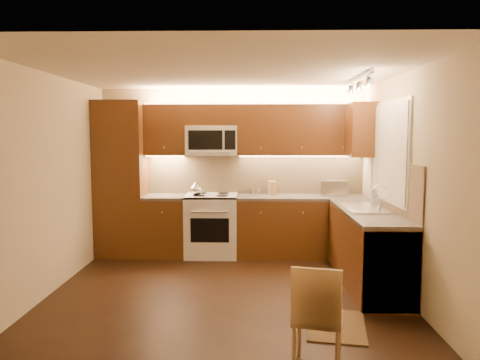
{
  "coord_description": "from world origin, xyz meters",
  "views": [
    {
      "loc": [
        0.28,
        -5.19,
        1.81
      ],
      "look_at": [
        0.15,
        0.55,
        1.25
      ],
      "focal_mm": 35.0,
      "sensor_mm": 36.0,
      "label": 1
    }
  ],
  "objects_px": {
    "dining_chair": "(318,316)",
    "kettle": "(196,188)",
    "knife_block": "(272,188)",
    "sink": "(366,202)",
    "stove": "(212,225)",
    "soap_bottle": "(375,195)",
    "microwave": "(212,141)",
    "toaster_oven": "(335,188)"
  },
  "relations": [
    {
      "from": "dining_chair",
      "to": "kettle",
      "type": "bearing_deg",
      "value": 124.93
    },
    {
      "from": "knife_block",
      "to": "sink",
      "type": "bearing_deg",
      "value": -60.92
    },
    {
      "from": "stove",
      "to": "sink",
      "type": "height_order",
      "value": "sink"
    },
    {
      "from": "stove",
      "to": "kettle",
      "type": "xyz_separation_m",
      "value": [
        -0.22,
        -0.11,
        0.57
      ]
    },
    {
      "from": "kettle",
      "to": "soap_bottle",
      "type": "bearing_deg",
      "value": -19.46
    },
    {
      "from": "kettle",
      "to": "knife_block",
      "type": "relative_size",
      "value": 1.01
    },
    {
      "from": "dining_chair",
      "to": "soap_bottle",
      "type": "bearing_deg",
      "value": 80.25
    },
    {
      "from": "stove",
      "to": "soap_bottle",
      "type": "relative_size",
      "value": 4.49
    },
    {
      "from": "sink",
      "to": "knife_block",
      "type": "xyz_separation_m",
      "value": [
        -1.09,
        1.29,
        0.03
      ]
    },
    {
      "from": "kettle",
      "to": "knife_block",
      "type": "xyz_separation_m",
      "value": [
        1.12,
        0.27,
        -0.02
      ]
    },
    {
      "from": "stove",
      "to": "dining_chair",
      "type": "bearing_deg",
      "value": -71.93
    },
    {
      "from": "knife_block",
      "to": "dining_chair",
      "type": "relative_size",
      "value": 0.25
    },
    {
      "from": "microwave",
      "to": "soap_bottle",
      "type": "xyz_separation_m",
      "value": [
        2.24,
        -0.79,
        -0.72
      ]
    },
    {
      "from": "knife_block",
      "to": "soap_bottle",
      "type": "height_order",
      "value": "knife_block"
    },
    {
      "from": "stove",
      "to": "microwave",
      "type": "distance_m",
      "value": 1.27
    },
    {
      "from": "microwave",
      "to": "knife_block",
      "type": "relative_size",
      "value": 3.63
    },
    {
      "from": "stove",
      "to": "kettle",
      "type": "distance_m",
      "value": 0.62
    },
    {
      "from": "sink",
      "to": "soap_bottle",
      "type": "relative_size",
      "value": 4.2
    },
    {
      "from": "knife_block",
      "to": "stove",
      "type": "bearing_deg",
      "value": 178.77
    },
    {
      "from": "toaster_oven",
      "to": "knife_block",
      "type": "bearing_deg",
      "value": -174.56
    },
    {
      "from": "sink",
      "to": "dining_chair",
      "type": "xyz_separation_m",
      "value": [
        -0.9,
        -2.25,
        -0.55
      ]
    },
    {
      "from": "soap_bottle",
      "to": "knife_block",
      "type": "bearing_deg",
      "value": 160.92
    },
    {
      "from": "toaster_oven",
      "to": "kettle",
      "type": "bearing_deg",
      "value": -164.95
    },
    {
      "from": "soap_bottle",
      "to": "dining_chair",
      "type": "bearing_deg",
      "value": -100.37
    },
    {
      "from": "microwave",
      "to": "dining_chair",
      "type": "bearing_deg",
      "value": -72.58
    },
    {
      "from": "kettle",
      "to": "soap_bottle",
      "type": "distance_m",
      "value": 2.52
    },
    {
      "from": "stove",
      "to": "dining_chair",
      "type": "relative_size",
      "value": 1.1
    },
    {
      "from": "stove",
      "to": "toaster_oven",
      "type": "xyz_separation_m",
      "value": [
        1.84,
        0.1,
        0.56
      ]
    },
    {
      "from": "soap_bottle",
      "to": "dining_chair",
      "type": "distance_m",
      "value": 3.01
    },
    {
      "from": "microwave",
      "to": "sink",
      "type": "bearing_deg",
      "value": -32.21
    },
    {
      "from": "microwave",
      "to": "soap_bottle",
      "type": "relative_size",
      "value": 3.71
    },
    {
      "from": "microwave",
      "to": "toaster_oven",
      "type": "bearing_deg",
      "value": -1.21
    },
    {
      "from": "toaster_oven",
      "to": "soap_bottle",
      "type": "relative_size",
      "value": 1.88
    },
    {
      "from": "toaster_oven",
      "to": "sink",
      "type": "bearing_deg",
      "value": -72.96
    },
    {
      "from": "stove",
      "to": "kettle",
      "type": "height_order",
      "value": "kettle"
    },
    {
      "from": "microwave",
      "to": "kettle",
      "type": "bearing_deg",
      "value": -132.08
    },
    {
      "from": "soap_bottle",
      "to": "toaster_oven",
      "type": "bearing_deg",
      "value": 130.62
    },
    {
      "from": "kettle",
      "to": "sink",
      "type": "bearing_deg",
      "value": -31.58
    },
    {
      "from": "stove",
      "to": "microwave",
      "type": "xyz_separation_m",
      "value": [
        0.0,
        0.14,
        1.26
      ]
    },
    {
      "from": "stove",
      "to": "microwave",
      "type": "bearing_deg",
      "value": 90.0
    },
    {
      "from": "sink",
      "to": "dining_chair",
      "type": "bearing_deg",
      "value": -111.78
    },
    {
      "from": "knife_block",
      "to": "kettle",
      "type": "bearing_deg",
      "value": -177.94
    }
  ]
}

